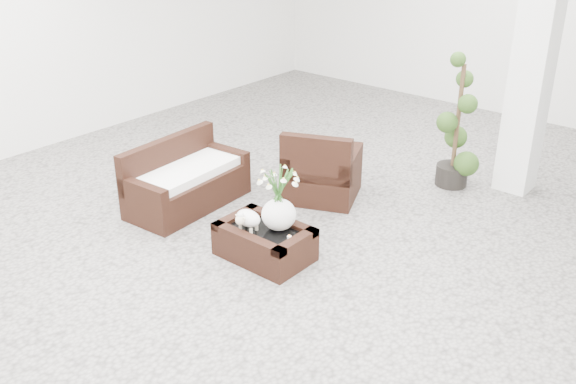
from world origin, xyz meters
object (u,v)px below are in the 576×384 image
Objects in this scene: loveseat at (187,175)px; topiary at (458,123)px; armchair at (322,162)px; coffee_table at (265,243)px.

topiary is (2.06, 2.49, 0.43)m from loveseat.
armchair is 0.60× the size of loveseat.
armchair is at bearing -128.55° from topiary.
topiary is at bearing -43.24° from loveseat.
coffee_table is 1.58m from armchair.
armchair reaches higher than loveseat.
loveseat is at bearing 25.65° from armchair.
armchair is 0.54× the size of topiary.
coffee_table is at bearing -102.25° from topiary.
loveseat is 0.89× the size of topiary.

